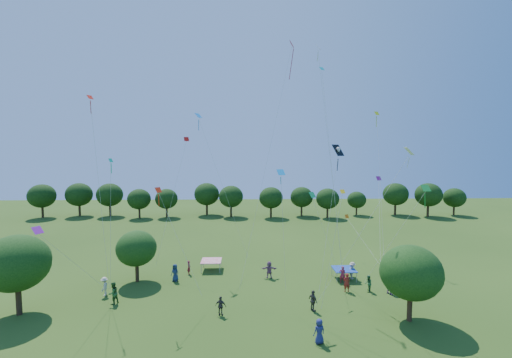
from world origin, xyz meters
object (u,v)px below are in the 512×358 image
at_px(tent_blue, 344,269).
at_px(pirate_kite, 338,152).
at_px(near_tree_north, 136,248).
at_px(red_high_kite, 284,84).
at_px(near_tree_east, 411,272).
at_px(near_tree_west, 17,263).
at_px(tent_red_stripe, 211,261).

bearing_deg(tent_blue, pirate_kite, -125.26).
xyz_separation_m(near_tree_north, red_high_kite, (14.84, 0.11, 16.39)).
bearing_deg(near_tree_east, near_tree_west, 176.33).
distance_m(near_tree_west, tent_blue, 29.51).
distance_m(near_tree_north, pirate_kite, 22.10).
relative_size(near_tree_west, red_high_kite, 0.28).
bearing_deg(tent_blue, tent_red_stripe, 167.26).
height_order(near_tree_east, pirate_kite, pirate_kite).
bearing_deg(near_tree_west, tent_red_stripe, 34.34).
bearing_deg(near_tree_west, near_tree_north, 42.79).
height_order(tent_blue, pirate_kite, pirate_kite).
relative_size(pirate_kite, red_high_kite, 0.54).
bearing_deg(pirate_kite, near_tree_east, -59.16).
height_order(near_tree_west, tent_blue, near_tree_west).
xyz_separation_m(tent_red_stripe, red_high_kite, (7.64, -3.02, 18.78)).
bearing_deg(red_high_kite, near_tree_north, -179.57).
relative_size(near_tree_north, tent_red_stripe, 2.37).
distance_m(near_tree_north, tent_red_stripe, 8.21).
bearing_deg(tent_red_stripe, near_tree_east, -35.75).
xyz_separation_m(tent_blue, pirate_kite, (-1.43, -2.02, 12.09)).
relative_size(near_tree_north, near_tree_east, 0.87).
relative_size(near_tree_north, pirate_kite, 0.42).
relative_size(near_tree_east, pirate_kite, 0.48).
distance_m(tent_blue, red_high_kite, 19.83).
distance_m(near_tree_north, tent_blue, 21.32).
xyz_separation_m(pirate_kite, red_high_kite, (-4.92, 2.16, 6.69)).
bearing_deg(tent_blue, red_high_kite, 178.75).
distance_m(near_tree_east, pirate_kite, 12.16).
relative_size(near_tree_east, red_high_kite, 0.26).
distance_m(near_tree_east, red_high_kite, 20.35).
bearing_deg(tent_red_stripe, pirate_kite, -22.44).
relative_size(near_tree_north, tent_blue, 2.37).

